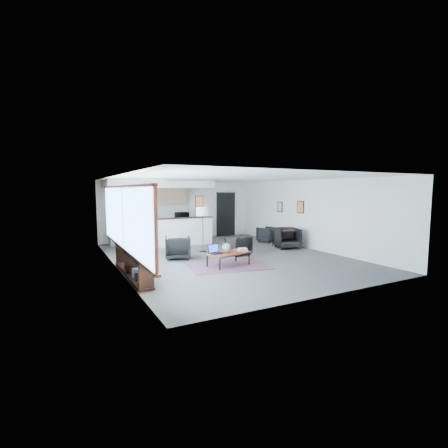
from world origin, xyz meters
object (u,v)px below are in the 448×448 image
armchair_right (238,244)px  dining_chair_far (267,235)px  microwave (182,215)px  floor_lamp (203,213)px  laptop (215,251)px  ceramic_pot (226,248)px  coffee_table (228,253)px  book_stack (243,250)px  dining_table (286,231)px  armchair_left (178,247)px  dining_chair_near (287,239)px

armchair_right → dining_chair_far: bearing=-148.0°
armchair_right → microwave: bearing=-86.4°
floor_lamp → microwave: 2.96m
laptop → ceramic_pot: size_ratio=1.49×
ceramic_pot → microwave: bearing=83.5°
coffee_table → book_stack: size_ratio=4.22×
ceramic_pot → armchair_right: size_ratio=0.37×
dining_chair_far → coffee_table: bearing=22.8°
dining_table → microwave: bearing=129.1°
coffee_table → armchair_left: 1.89m
laptop → armchair_right: armchair_right is taller
laptop → dining_chair_near: (3.77, 1.43, -0.11)m
armchair_right → dining_chair_near: dining_chair_near is taller
laptop → dining_chair_far: size_ratio=0.65×
floor_lamp → armchair_left: bearing=-148.0°
dining_table → dining_chair_far: 1.41m
coffee_table → floor_lamp: floor_lamp is taller
laptop → ceramic_pot: (0.36, -0.03, 0.06)m
coffee_table → dining_table: 3.88m
microwave → laptop: bearing=-102.2°
armchair_right → dining_chair_near: bearing=-178.7°
dining_table → floor_lamp: bearing=168.4°
laptop → dining_table: 4.23m
ceramic_pot → microwave: 5.36m
microwave → floor_lamp: bearing=-97.5°
dining_chair_far → laptop: bearing=19.2°
dining_chair_near → microwave: bearing=144.3°
book_stack → microwave: bearing=89.3°
book_stack → dining_chair_near: dining_chair_near is taller
coffee_table → microwave: microwave is taller
coffee_table → floor_lamp: bearing=70.7°
laptop → ceramic_pot: bearing=-14.9°
laptop → microwave: 5.39m
dining_chair_near → dining_table: bearing=81.4°
laptop → book_stack: size_ratio=1.24×
coffee_table → ceramic_pot: bearing=145.3°
dining_chair_far → dining_table: bearing=67.9°
coffee_table → book_stack: (0.48, 0.00, 0.07)m
dining_chair_near → microwave: 4.81m
coffee_table → ceramic_pot: size_ratio=5.08×
laptop → dining_table: size_ratio=0.46×
armchair_left → floor_lamp: size_ratio=0.50×
book_stack → floor_lamp: floor_lamp is taller
dining_chair_near → ceramic_pot: bearing=-138.7°
armchair_left → armchair_right: (2.06, -0.34, -0.04)m
coffee_table → book_stack: 0.49m
armchair_right → armchair_left: bearing=-13.2°
laptop → armchair_right: bearing=29.8°
book_stack → ceramic_pot: bearing=178.0°
laptop → armchair_left: 1.66m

